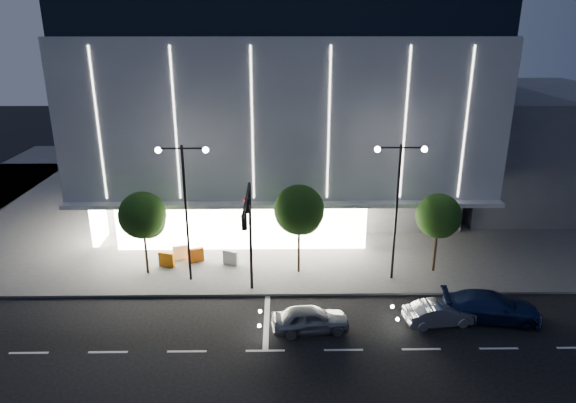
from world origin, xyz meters
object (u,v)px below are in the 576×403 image
(barrier_b, at_px, (181,252))
(street_lamp_east, at_px, (398,193))
(tree_left, at_px, (143,218))
(barrier_c, at_px, (196,255))
(tree_mid, at_px, (299,212))
(car_lead, at_px, (310,319))
(barrier_a, at_px, (167,260))
(car_second, at_px, (440,313))
(street_lamp_west, at_px, (185,194))
(traffic_mast, at_px, (249,224))
(barrier_d, at_px, (231,257))
(car_third, at_px, (491,307))
(tree_right, at_px, (439,218))

(barrier_b, bearing_deg, street_lamp_east, -28.74)
(tree_left, bearing_deg, barrier_c, 27.88)
(tree_mid, xyz_separation_m, car_lead, (0.38, -6.73, -3.62))
(street_lamp_east, relative_size, barrier_a, 8.18)
(street_lamp_east, xyz_separation_m, car_second, (1.59, -5.15, -5.31))
(street_lamp_west, bearing_deg, street_lamp_east, 0.00)
(tree_left, height_order, car_second, tree_left)
(car_lead, bearing_deg, traffic_mast, 41.88)
(street_lamp_east, bearing_deg, barrier_d, 168.56)
(barrier_a, height_order, barrier_b, same)
(barrier_c, bearing_deg, car_second, -48.51)
(street_lamp_west, bearing_deg, barrier_c, 91.15)
(tree_mid, bearing_deg, barrier_b, 166.07)
(barrier_a, xyz_separation_m, barrier_c, (1.87, 0.67, 0.00))
(barrier_c, bearing_deg, car_third, -43.14)
(tree_right, bearing_deg, barrier_c, 174.51)
(traffic_mast, height_order, tree_right, traffic_mast)
(barrier_b, bearing_deg, traffic_mast, -64.46)
(street_lamp_east, height_order, car_third, street_lamp_east)
(car_lead, relative_size, barrier_d, 3.82)
(street_lamp_east, distance_m, barrier_c, 14.32)
(tree_right, relative_size, barrier_d, 5.01)
(tree_right, height_order, barrier_d, tree_right)
(street_lamp_west, distance_m, car_second, 16.35)
(traffic_mast, xyz_separation_m, car_third, (13.60, -2.05, -4.24))
(car_second, bearing_deg, barrier_b, 54.53)
(street_lamp_west, relative_size, street_lamp_east, 1.00)
(traffic_mast, height_order, tree_left, traffic_mast)
(barrier_b, height_order, barrier_d, same)
(street_lamp_west, relative_size, car_second, 2.28)
(car_third, height_order, barrier_c, car_third)
(street_lamp_west, height_order, barrier_b, street_lamp_west)
(traffic_mast, bearing_deg, street_lamp_west, 146.35)
(car_second, height_order, barrier_b, car_second)
(barrier_a, bearing_deg, car_third, -1.24)
(car_second, distance_m, car_third, 3.05)
(barrier_c, xyz_separation_m, barrier_d, (2.43, -0.42, 0.00))
(tree_mid, distance_m, car_third, 12.54)
(tree_mid, bearing_deg, car_lead, -86.81)
(street_lamp_west, xyz_separation_m, barrier_d, (2.38, 2.15, -5.31))
(barrier_a, bearing_deg, tree_left, -122.72)
(barrier_c, relative_size, barrier_d, 1.00)
(tree_mid, relative_size, car_third, 1.14)
(traffic_mast, distance_m, street_lamp_west, 4.89)
(street_lamp_west, bearing_deg, traffic_mast, -33.65)
(street_lamp_east, bearing_deg, tree_left, 176.35)
(traffic_mast, relative_size, car_second, 1.79)
(street_lamp_east, xyz_separation_m, tree_left, (-15.97, 1.02, -1.92))
(barrier_b, bearing_deg, barrier_c, -40.13)
(tree_mid, height_order, barrier_b, tree_mid)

